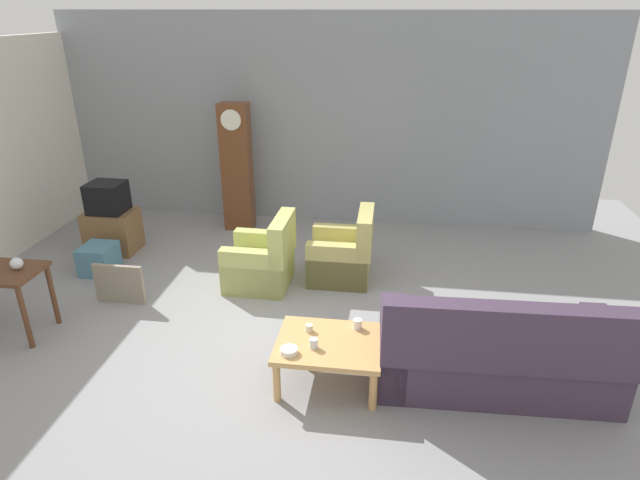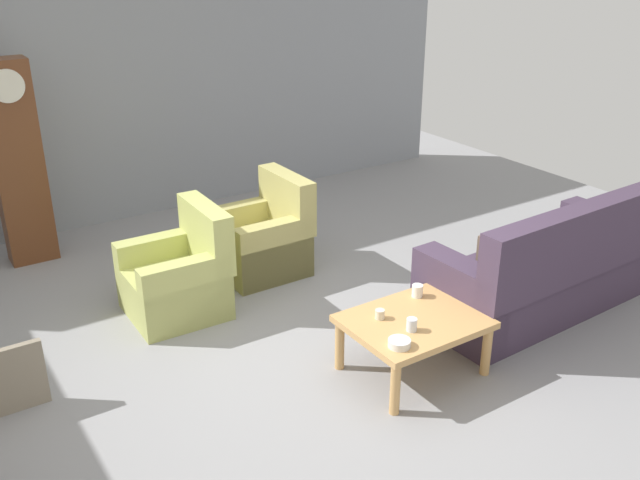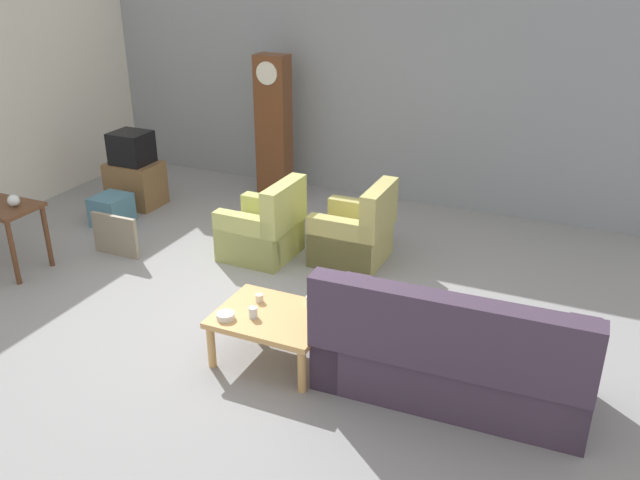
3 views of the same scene
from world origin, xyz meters
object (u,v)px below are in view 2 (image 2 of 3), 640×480
at_px(armchair_olive_near, 179,279).
at_px(bowl_white_stacked, 399,343).
at_px(armchair_olive_far, 263,241).
at_px(cup_blue_rimmed, 412,325).
at_px(cup_cream_tall, 380,314).
at_px(grandfather_clock, 18,164).
at_px(cup_white_porcelain, 417,291).
at_px(coffee_table_wood, 414,326).
at_px(couch_floral, 543,273).

distance_m(armchair_olive_near, bowl_white_stacked, 2.14).
bearing_deg(armchair_olive_far, cup_blue_rimmed, -91.28).
bearing_deg(cup_cream_tall, grandfather_clock, 115.70).
height_order(cup_white_porcelain, cup_blue_rimmed, cup_white_porcelain).
distance_m(coffee_table_wood, cup_blue_rimmed, 0.20).
height_order(couch_floral, bowl_white_stacked, couch_floral).
height_order(armchair_olive_far, bowl_white_stacked, armchair_olive_far).
bearing_deg(armchair_olive_far, coffee_table_wood, -87.95).
distance_m(armchair_olive_near, cup_blue_rimmed, 2.12).
bearing_deg(bowl_white_stacked, couch_floral, 10.50).
bearing_deg(couch_floral, bowl_white_stacked, -169.50).
relative_size(armchair_olive_near, cup_blue_rimmed, 9.82).
relative_size(couch_floral, bowl_white_stacked, 13.81).
xyz_separation_m(armchair_olive_far, cup_blue_rimmed, (-0.05, -2.21, 0.18)).
relative_size(armchair_olive_far, grandfather_clock, 0.47).
bearing_deg(bowl_white_stacked, grandfather_clock, 111.97).
bearing_deg(bowl_white_stacked, armchair_olive_near, 110.12).
bearing_deg(armchair_olive_far, armchair_olive_near, -162.03).
height_order(armchair_olive_far, cup_cream_tall, armchair_olive_far).
xyz_separation_m(couch_floral, coffee_table_wood, (-1.51, -0.11, 0.03)).
bearing_deg(cup_blue_rimmed, coffee_table_wood, 42.77).
relative_size(couch_floral, cup_blue_rimmed, 22.73).
distance_m(armchair_olive_far, coffee_table_wood, 2.10).
distance_m(couch_floral, bowl_white_stacked, 1.87).
height_order(cup_cream_tall, bowl_white_stacked, cup_cream_tall).
distance_m(coffee_table_wood, cup_white_porcelain, 0.36).
bearing_deg(coffee_table_wood, armchair_olive_far, 92.05).
bearing_deg(armchair_olive_near, cup_blue_rimmed, -63.68).
relative_size(grandfather_clock, cup_cream_tall, 27.90).
bearing_deg(couch_floral, armchair_olive_far, 128.51).
relative_size(armchair_olive_far, cup_blue_rimmed, 9.82).
bearing_deg(grandfather_clock, cup_white_porcelain, -57.78).
distance_m(cup_blue_rimmed, bowl_white_stacked, 0.23).
xyz_separation_m(cup_white_porcelain, cup_cream_tall, (-0.44, -0.11, -0.01)).
bearing_deg(cup_blue_rimmed, grandfather_clock, 115.18).
distance_m(armchair_olive_far, cup_cream_tall, 1.97).
distance_m(armchair_olive_near, coffee_table_wood, 2.07).
distance_m(armchair_olive_near, grandfather_clock, 2.09).
distance_m(cup_white_porcelain, cup_cream_tall, 0.46).
distance_m(couch_floral, armchair_olive_far, 2.54).
distance_m(armchair_olive_near, armchair_olive_far, 1.04).
bearing_deg(cup_blue_rimmed, bowl_white_stacked, -150.70).
bearing_deg(couch_floral, coffee_table_wood, -175.78).
height_order(armchair_olive_near, grandfather_clock, grandfather_clock).
relative_size(couch_floral, coffee_table_wood, 2.22).
distance_m(coffee_table_wood, grandfather_clock, 4.09).
bearing_deg(grandfather_clock, bowl_white_stacked, -68.03).
distance_m(couch_floral, cup_blue_rimmed, 1.65).
distance_m(cup_white_porcelain, cup_blue_rimmed, 0.51).
height_order(armchair_olive_near, cup_cream_tall, armchair_olive_near).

